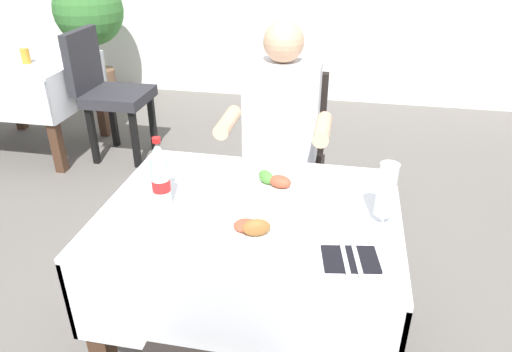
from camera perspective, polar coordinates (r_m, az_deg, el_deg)
main_dining_table at (r=1.82m, az=-0.61°, el=-8.54°), size 1.07×0.82×0.73m
chair_far_diner_seat at (r=2.50m, az=3.11°, el=2.30°), size 0.44×0.50×0.97m
seated_diner_far at (r=2.34m, az=2.84°, el=4.62°), size 0.50×0.46×1.26m
plate_near_camera at (r=1.57m, az=0.07°, el=-6.75°), size 0.23×0.23×0.07m
plate_far_diner at (r=1.83m, az=1.92°, el=-1.22°), size 0.25×0.25×0.06m
beer_glass_left at (r=1.64m, az=15.35°, el=-2.01°), size 0.07×0.07×0.23m
cola_bottle_primary at (r=1.71m, az=-11.43°, el=-0.17°), size 0.07×0.07×0.27m
napkin_cutlery_set at (r=1.50m, az=11.28°, el=-9.73°), size 0.19×0.20×0.01m
background_dining_table at (r=4.14m, az=-25.90°, el=9.98°), size 0.93×0.81×0.73m
background_chair_right at (r=3.78m, az=-17.53°, el=10.11°), size 0.50×0.44×0.97m
background_table_tumbler at (r=3.96m, az=-25.95°, el=12.85°), size 0.06×0.06×0.11m
potted_plant_corner at (r=5.00m, az=-19.32°, el=17.24°), size 0.65×0.65×1.24m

